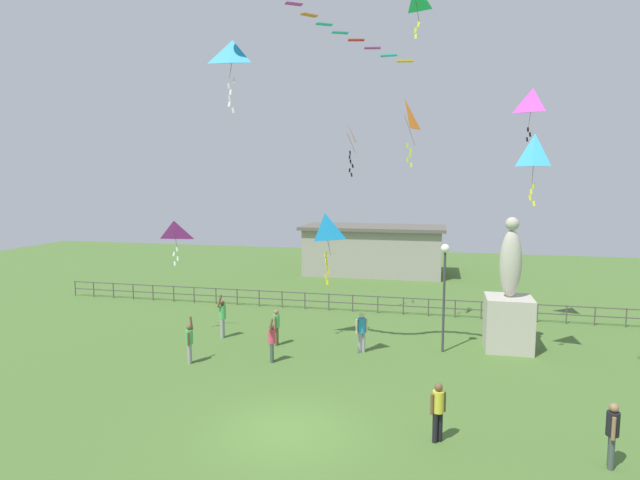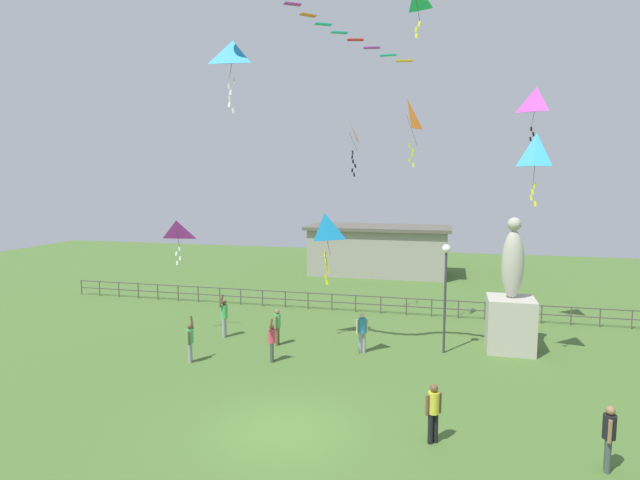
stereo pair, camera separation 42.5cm
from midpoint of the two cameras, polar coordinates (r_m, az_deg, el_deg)
The scene contains 19 objects.
ground_plane at distance 15.92m, azimuth -4.52°, elevation -20.17°, with size 80.00×80.00×0.00m, color #476B2D.
statue_monument at distance 23.53m, azimuth 19.51°, elevation -7.29°, with size 1.91×1.91×5.65m.
lamppost at distance 22.06m, azimuth 12.97°, elevation -3.68°, with size 0.36×0.36×4.57m.
person_0 at distance 23.00m, azimuth -5.35°, elevation -9.24°, with size 0.30×0.48×1.60m.
person_1 at distance 21.42m, azimuth -14.70°, elevation -10.62°, with size 0.29×0.49×1.83m.
person_2 at distance 22.01m, azimuth 4.03°, elevation -9.78°, with size 0.48×0.32×1.71m.
person_3 at distance 24.41m, azimuth -11.16°, elevation -8.14°, with size 0.32×0.55×2.05m.
person_4 at distance 20.98m, azimuth -5.91°, elevation -10.84°, with size 0.28×0.48×1.80m.
person_5 at distance 15.21m, azimuth 12.01°, elevation -17.60°, with size 0.42×0.35×1.67m.
person_6 at distance 15.42m, azimuth 28.71°, elevation -17.90°, with size 0.31×0.50×1.69m.
kite_0 at distance 26.47m, azimuth 2.54°, elevation 11.43°, with size 0.70×1.03×2.68m.
kite_2 at distance 20.71m, azimuth -10.17°, elevation 19.13°, with size 1.21×0.84×2.62m.
kite_3 at distance 24.50m, azimuth -16.19°, elevation 0.83°, with size 1.20×0.60×2.06m.
kite_5 at distance 19.90m, azimuth -0.06°, elevation 1.09°, with size 1.06×1.01×2.72m.
kite_6 at distance 25.97m, azimuth 21.82°, elevation 13.55°, with size 1.20×1.20×2.99m.
kite_7 at distance 21.19m, azimuth 21.92°, elevation 8.73°, with size 1.00×1.08×2.63m.
kite_8 at distance 24.69m, azimuth 8.80°, elevation 13.12°, with size 0.94×0.96×3.05m.
waterfront_railing at distance 28.70m, azimuth 3.30°, elevation -6.66°, with size 36.01×0.06×0.95m.
pavilion_building at distance 40.23m, azimuth 5.57°, elevation -1.06°, with size 10.85×5.13×3.73m.
Camera 1 is at (4.15, -13.60, 7.13)m, focal length 29.16 mm.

